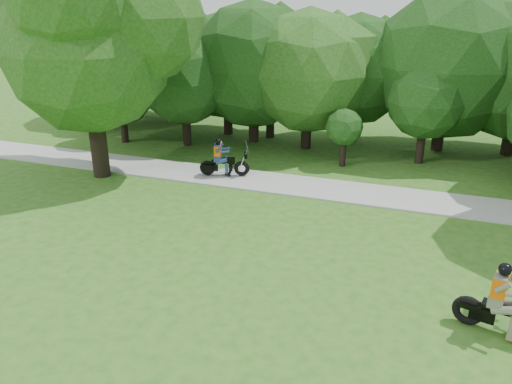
# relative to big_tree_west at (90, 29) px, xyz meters

# --- Properties ---
(ground) EXTENTS (100.00, 100.00, 0.00)m
(ground) POSITION_rel_big_tree_west_xyz_m (10.54, -6.85, -5.76)
(ground) COLOR #295E1B
(ground) RESTS_ON ground
(walkway) EXTENTS (60.00, 2.20, 0.06)m
(walkway) POSITION_rel_big_tree_west_xyz_m (10.54, 1.15, -5.73)
(walkway) COLOR #969691
(walkway) RESTS_ON ground
(tree_line) EXTENTS (38.29, 11.18, 7.47)m
(tree_line) POSITION_rel_big_tree_west_xyz_m (10.36, 7.68, -2.10)
(tree_line) COLOR black
(tree_line) RESTS_ON ground
(big_tree_west) EXTENTS (8.64, 6.56, 9.96)m
(big_tree_west) POSITION_rel_big_tree_west_xyz_m (0.00, 0.00, 0.00)
(big_tree_west) COLOR black
(big_tree_west) RESTS_ON ground
(chopper_motorcycle) EXTENTS (2.37, 0.98, 1.72)m
(chopper_motorcycle) POSITION_rel_big_tree_west_xyz_m (14.56, -6.21, -5.12)
(chopper_motorcycle) COLOR black
(chopper_motorcycle) RESTS_ON ground
(touring_motorcycle) EXTENTS (2.00, 1.04, 1.56)m
(touring_motorcycle) POSITION_rel_big_tree_west_xyz_m (4.73, 1.17, -5.13)
(touring_motorcycle) COLOR black
(touring_motorcycle) RESTS_ON walkway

